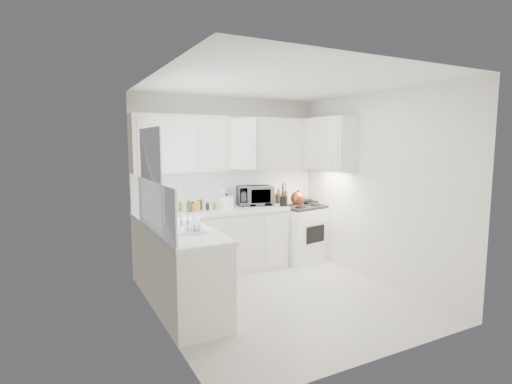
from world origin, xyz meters
TOP-DOWN VIEW (x-y plane):
  - floor at (0.00, 0.00)m, footprint 3.20×3.20m
  - ceiling at (0.00, 0.00)m, footprint 3.20×3.20m
  - wall_back at (0.00, 1.60)m, footprint 3.00×0.00m
  - wall_front at (0.00, -1.60)m, footprint 3.00×0.00m
  - wall_left at (-1.50, 0.00)m, footprint 0.00×3.20m
  - wall_right at (1.50, 0.00)m, footprint 0.00×3.20m
  - window_blinds at (-1.48, 0.35)m, footprint 0.06×0.96m
  - lower_cabinets_back at (-0.39, 1.30)m, footprint 2.22×0.60m
  - lower_cabinets_left at (-1.20, 0.20)m, footprint 0.60×1.60m
  - countertop_back at (-0.39, 1.29)m, footprint 2.24×0.64m
  - countertop_left at (-1.19, 0.20)m, footprint 0.64×1.62m
  - backsplash_back at (0.00, 1.59)m, footprint 2.98×0.02m
  - backsplash_left at (-1.49, 0.20)m, footprint 0.02×1.60m
  - upper_cabinets_back at (0.00, 1.44)m, footprint 3.00×0.33m
  - upper_cabinets_right at (1.33, 0.82)m, footprint 0.33×0.90m
  - sink at (-1.19, 0.55)m, footprint 0.42×0.38m
  - stove at (1.13, 1.27)m, footprint 0.86×0.76m
  - tea_kettle at (0.95, 1.11)m, footprint 0.32×0.29m
  - frying_pan at (1.31, 1.43)m, footprint 0.34×0.49m
  - microwave at (0.34, 1.41)m, footprint 0.59×0.40m
  - rice_cooker at (-0.17, 1.33)m, footprint 0.24×0.24m
  - paper_towel at (-0.13, 1.52)m, footprint 0.12×0.12m
  - utensil_crock at (0.68, 1.09)m, footprint 0.14×0.14m
  - dish_rack at (-1.20, 0.00)m, footprint 0.40×0.33m
  - spice_left_0 at (-0.85, 1.42)m, footprint 0.06×0.06m
  - spice_left_1 at (-0.78, 1.33)m, footprint 0.06×0.06m
  - spice_left_2 at (-0.70, 1.42)m, footprint 0.06×0.06m
  - spice_left_3 at (-0.62, 1.33)m, footprint 0.06×0.06m
  - spice_left_4 at (-0.55, 1.42)m, footprint 0.06×0.06m
  - spice_left_5 at (-0.47, 1.33)m, footprint 0.06×0.06m
  - spice_left_6 at (-0.40, 1.42)m, footprint 0.06×0.06m
  - sauce_right_0 at (0.58, 1.46)m, footprint 0.06×0.06m
  - sauce_right_1 at (0.64, 1.40)m, footprint 0.06×0.06m
  - sauce_right_2 at (0.69, 1.46)m, footprint 0.06×0.06m
  - sauce_right_3 at (0.74, 1.40)m, footprint 0.06×0.06m
  - sauce_right_4 at (0.80, 1.46)m, footprint 0.06×0.06m
  - sauce_right_5 at (0.85, 1.40)m, footprint 0.06×0.06m
  - sauce_right_6 at (0.91, 1.46)m, footprint 0.06×0.06m

SIDE VIEW (x-z plane):
  - floor at x=0.00m, z-range 0.00..0.00m
  - lower_cabinets_back at x=-0.39m, z-range 0.00..0.90m
  - lower_cabinets_left at x=-1.20m, z-range 0.00..0.90m
  - stove at x=1.13m, z-range 0.00..1.16m
  - countertop_back at x=-0.39m, z-range 0.90..0.95m
  - countertop_left at x=-1.19m, z-range 0.90..0.95m
  - frying_pan at x=1.31m, z-range 0.95..0.99m
  - spice_left_0 at x=-0.85m, z-range 0.95..1.08m
  - spice_left_1 at x=-0.78m, z-range 0.95..1.08m
  - spice_left_2 at x=-0.70m, z-range 0.95..1.08m
  - spice_left_3 at x=-0.62m, z-range 0.95..1.08m
  - spice_left_4 at x=-0.55m, z-range 0.95..1.08m
  - spice_left_5 at x=-0.47m, z-range 0.95..1.08m
  - spice_left_6 at x=-0.40m, z-range 0.95..1.08m
  - sauce_right_0 at x=0.58m, z-range 0.95..1.14m
  - sauce_right_1 at x=0.64m, z-range 0.95..1.14m
  - sauce_right_2 at x=0.69m, z-range 0.95..1.14m
  - sauce_right_3 at x=0.74m, z-range 0.95..1.14m
  - sauce_right_4 at x=0.80m, z-range 0.95..1.14m
  - sauce_right_5 at x=0.85m, z-range 0.95..1.14m
  - sauce_right_6 at x=0.91m, z-range 0.95..1.14m
  - dish_rack at x=-1.20m, z-range 0.95..1.15m
  - rice_cooker at x=-0.17m, z-range 0.95..1.17m
  - tea_kettle at x=0.95m, z-range 0.94..1.20m
  - sink at x=-1.19m, z-range 0.92..1.22m
  - paper_towel at x=-0.13m, z-range 0.95..1.22m
  - microwave at x=0.34m, z-range 0.95..1.31m
  - utensil_crock at x=0.68m, z-range 0.95..1.33m
  - backsplash_back at x=0.00m, z-range 0.95..1.50m
  - backsplash_left at x=-1.49m, z-range 0.95..1.50m
  - wall_back at x=0.00m, z-range -0.20..2.80m
  - wall_front at x=0.00m, z-range -0.20..2.80m
  - wall_left at x=-1.50m, z-range -0.30..2.90m
  - wall_right at x=1.50m, z-range -0.30..2.90m
  - upper_cabinets_back at x=0.00m, z-range 1.10..1.90m
  - upper_cabinets_right at x=1.33m, z-range 1.10..1.90m
  - window_blinds at x=-1.48m, z-range 1.02..2.08m
  - ceiling at x=0.00m, z-range 2.60..2.60m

